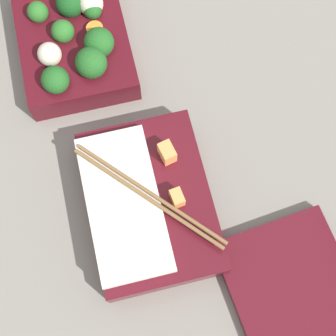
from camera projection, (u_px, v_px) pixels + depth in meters
The scene contains 4 objects.
ground_plane at pixel (111, 117), 0.66m from camera, with size 3.00×3.00×0.00m, color gray.
bento_tray_vegetable at pixel (74, 38), 0.67m from camera, with size 0.22×0.15×0.08m.
bento_tray_rice at pixel (147, 203), 0.59m from camera, with size 0.22×0.16×0.07m.
bento_lid at pixel (299, 305), 0.57m from camera, with size 0.21×0.15×0.02m, color #510F19.
Camera 1 is at (0.29, 0.01, 0.60)m, focal length 50.00 mm.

